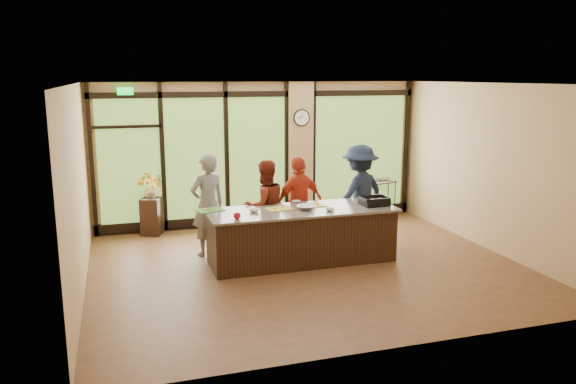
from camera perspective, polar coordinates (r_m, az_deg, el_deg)
floor at (r=9.44m, az=1.95°, el=-7.58°), size 7.00×7.00×0.00m
ceiling at (r=8.91m, az=2.09°, el=10.94°), size 7.00×7.00×0.00m
back_wall at (r=11.90m, az=-2.73°, el=3.90°), size 7.00×0.00×7.00m
left_wall at (r=8.59m, az=-20.62°, el=0.08°), size 0.00×6.00×6.00m
right_wall at (r=10.71m, az=20.01°, el=2.32°), size 0.00×6.00×6.00m
window_wall at (r=11.91m, az=-1.91°, el=3.40°), size 6.90×0.12×3.00m
island_base at (r=9.58m, az=1.38°, el=-4.53°), size 3.10×1.00×0.88m
countertop at (r=9.46m, az=1.39°, el=-1.85°), size 3.20×1.10×0.04m
wall_clock at (r=11.93m, az=1.39°, el=7.55°), size 0.36×0.04×0.36m
cook_left at (r=9.92m, az=-8.13°, el=-1.30°), size 0.77×0.63×1.81m
cook_midleft at (r=9.98m, az=-2.37°, el=-1.51°), size 0.93×0.79×1.67m
cook_midright at (r=10.26m, az=1.14°, el=-1.07°), size 1.07×0.69×1.69m
cook_right at (r=10.76m, az=7.26°, el=-0.12°), size 1.37×1.09×1.85m
roasting_pan at (r=9.83m, az=8.76°, el=-1.11°), size 0.48×0.38×0.08m
mixing_bowl at (r=9.40m, az=1.82°, el=-1.60°), size 0.39×0.39×0.07m
cutting_board_left at (r=9.44m, az=-7.96°, el=-1.83°), size 0.51×0.44×0.01m
cutting_board_center at (r=9.46m, az=-0.90°, el=-1.69°), size 0.48×0.39×0.01m
cutting_board_right at (r=9.72m, az=2.53°, el=-1.34°), size 0.42×0.33×0.01m
prep_bowl_near at (r=9.25m, az=-3.47°, el=-1.91°), size 0.19×0.19×0.05m
prep_bowl_mid at (r=9.33m, az=4.29°, el=-1.80°), size 0.19×0.19×0.05m
prep_bowl_far at (r=9.92m, az=0.83°, el=-0.98°), size 0.18×0.18×0.03m
red_ramekin at (r=8.82m, az=-5.19°, el=-2.47°), size 0.13×0.13×0.09m
flower_stand at (r=11.52m, az=-13.66°, el=-2.42°), size 0.49×0.49×0.74m
flower_vase at (r=11.41m, az=-13.78°, el=0.05°), size 0.31×0.31×0.27m
bar_cart at (r=12.76m, az=9.29°, el=-0.12°), size 0.72×0.52×0.89m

